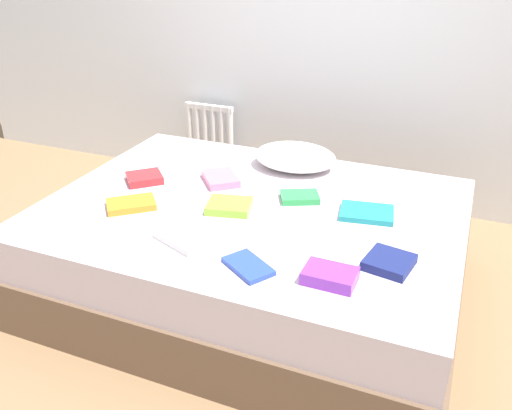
{
  "coord_description": "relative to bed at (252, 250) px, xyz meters",
  "views": [
    {
      "loc": [
        0.9,
        -2.14,
        1.67
      ],
      "look_at": [
        0.0,
        0.05,
        0.48
      ],
      "focal_mm": 37.96,
      "sensor_mm": 36.0,
      "label": 1
    }
  ],
  "objects": [
    {
      "name": "ground_plane",
      "position": [
        0.0,
        0.0,
        -0.25
      ],
      "size": [
        8.0,
        8.0,
        0.0
      ],
      "primitive_type": "plane",
      "color": "#93704C"
    },
    {
      "name": "textbook_pink",
      "position": [
        -0.26,
        0.19,
        0.27
      ],
      "size": [
        0.26,
        0.27,
        0.04
      ],
      "primitive_type": "cube",
      "rotation": [
        0.0,
        0.0,
        -0.87
      ],
      "color": "pink",
      "rests_on": "bed"
    },
    {
      "name": "textbook_teal",
      "position": [
        0.53,
        0.11,
        0.27
      ],
      "size": [
        0.27,
        0.22,
        0.03
      ],
      "primitive_type": "cube",
      "rotation": [
        0.0,
        0.0,
        0.16
      ],
      "color": "teal",
      "rests_on": "bed"
    },
    {
      "name": "textbook_lime",
      "position": [
        -0.08,
        -0.08,
        0.27
      ],
      "size": [
        0.24,
        0.21,
        0.04
      ],
      "primitive_type": "cube",
      "rotation": [
        0.0,
        0.0,
        0.23
      ],
      "color": "#8CC638",
      "rests_on": "bed"
    },
    {
      "name": "textbook_red",
      "position": [
        -0.63,
        0.04,
        0.27
      ],
      "size": [
        0.23,
        0.23,
        0.04
      ],
      "primitive_type": "cube",
      "rotation": [
        0.0,
        0.0,
        0.76
      ],
      "color": "red",
      "rests_on": "bed"
    },
    {
      "name": "bed",
      "position": [
        0.0,
        0.0,
        0.0
      ],
      "size": [
        2.0,
        1.5,
        0.5
      ],
      "color": "brown",
      "rests_on": "ground"
    },
    {
      "name": "pillow",
      "position": [
        0.04,
        0.53,
        0.32
      ],
      "size": [
        0.46,
        0.36,
        0.13
      ],
      "primitive_type": "ellipsoid",
      "color": "white",
      "rests_on": "bed"
    },
    {
      "name": "textbook_orange",
      "position": [
        -0.53,
        -0.24,
        0.27
      ],
      "size": [
        0.27,
        0.26,
        0.03
      ],
      "primitive_type": "cube",
      "rotation": [
        0.0,
        0.0,
        0.7
      ],
      "color": "orange",
      "rests_on": "bed"
    },
    {
      "name": "textbook_purple",
      "position": [
        0.52,
        -0.47,
        0.28
      ],
      "size": [
        0.2,
        0.14,
        0.05
      ],
      "primitive_type": "cube",
      "rotation": [
        0.0,
        0.0,
        -0.01
      ],
      "color": "purple",
      "rests_on": "bed"
    },
    {
      "name": "textbook_green",
      "position": [
        0.19,
        0.15,
        0.27
      ],
      "size": [
        0.22,
        0.2,
        0.03
      ],
      "primitive_type": "cube",
      "rotation": [
        0.0,
        0.0,
        0.45
      ],
      "color": "green",
      "rests_on": "bed"
    },
    {
      "name": "textbook_blue",
      "position": [
        0.2,
        -0.51,
        0.26
      ],
      "size": [
        0.24,
        0.21,
        0.02
      ],
      "primitive_type": "cube",
      "rotation": [
        0.0,
        0.0,
        -0.58
      ],
      "color": "#2847B7",
      "rests_on": "bed"
    },
    {
      "name": "textbook_navy",
      "position": [
        0.7,
        -0.28,
        0.27
      ],
      "size": [
        0.2,
        0.21,
        0.04
      ],
      "primitive_type": "cube",
      "rotation": [
        0.0,
        0.0,
        -0.18
      ],
      "color": "navy",
      "rests_on": "bed"
    },
    {
      "name": "textbook_white",
      "position": [
        -0.13,
        -0.4,
        0.27
      ],
      "size": [
        0.29,
        0.26,
        0.03
      ],
      "primitive_type": "cube",
      "rotation": [
        0.0,
        0.0,
        -0.38
      ],
      "color": "white",
      "rests_on": "bed"
    },
    {
      "name": "radiator",
      "position": [
        -0.84,
        1.2,
        0.09
      ],
      "size": [
        0.37,
        0.04,
        0.49
      ],
      "color": "white",
      "rests_on": "ground"
    }
  ]
}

